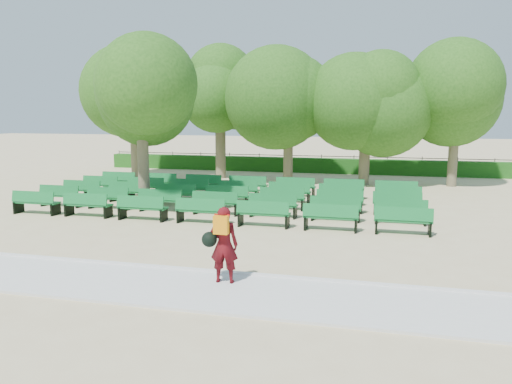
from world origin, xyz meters
TOP-DOWN VIEW (x-y plane):
  - ground at (0.00, 0.00)m, footprint 120.00×120.00m
  - paving at (0.00, -7.40)m, footprint 30.00×2.20m
  - curb at (0.00, -6.25)m, footprint 30.00×0.12m
  - hedge at (0.00, 14.00)m, footprint 26.00×0.70m
  - fence at (0.00, 14.40)m, footprint 26.00×0.10m
  - tree_line at (0.00, 10.00)m, footprint 21.80×6.80m
  - bench_array at (-1.18, 1.82)m, footprint 1.75×0.62m
  - tree_among at (-4.19, 0.54)m, footprint 4.22×4.22m
  - person at (1.36, -6.88)m, footprint 0.80×0.49m

SIDE VIEW (x-z plane):
  - ground at x=0.00m, z-range 0.00..0.00m
  - fence at x=0.00m, z-range -0.51..0.51m
  - tree_line at x=0.00m, z-range -3.52..3.52m
  - paving at x=0.00m, z-range 0.00..0.06m
  - curb at x=0.00m, z-range 0.00..0.10m
  - bench_array at x=-1.18m, z-range -0.46..0.63m
  - hedge at x=0.00m, z-range 0.00..0.90m
  - person at x=1.36m, z-range 0.09..1.76m
  - tree_among at x=-4.19m, z-range 1.13..7.24m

